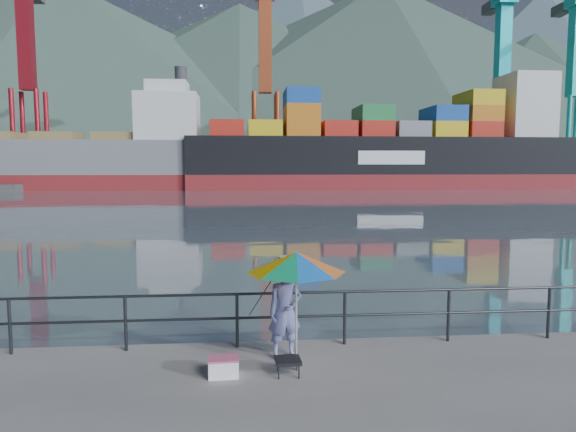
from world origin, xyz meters
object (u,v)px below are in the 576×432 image
object	(u,v)px
beach_umbrella	(296,262)
container_ship	(393,150)
fisherman	(285,312)
bulk_carrier	(75,160)
cooler_bag	(224,368)

from	to	relation	value
beach_umbrella	container_ship	bearing A→B (deg)	72.47
fisherman	bulk_carrier	size ratio (longest dim) A/B	0.03
fisherman	beach_umbrella	distance (m)	1.12
bulk_carrier	fisherman	bearing A→B (deg)	-69.92
bulk_carrier	cooler_bag	bearing A→B (deg)	-70.85
container_ship	bulk_carrier	bearing A→B (deg)	179.96
fisherman	cooler_bag	bearing A→B (deg)	-159.21
beach_umbrella	bulk_carrier	xyz separation A→B (m)	(-26.00, 71.28, 2.37)
container_ship	beach_umbrella	bearing A→B (deg)	-107.53
beach_umbrella	cooler_bag	bearing A→B (deg)	-171.80
beach_umbrella	bulk_carrier	distance (m)	75.91
fisherman	cooler_bag	size ratio (longest dim) A/B	3.48
bulk_carrier	container_ship	bearing A→B (deg)	-0.04
bulk_carrier	container_ship	world-z (taller)	container_ship
cooler_bag	bulk_carrier	size ratio (longest dim) A/B	0.01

